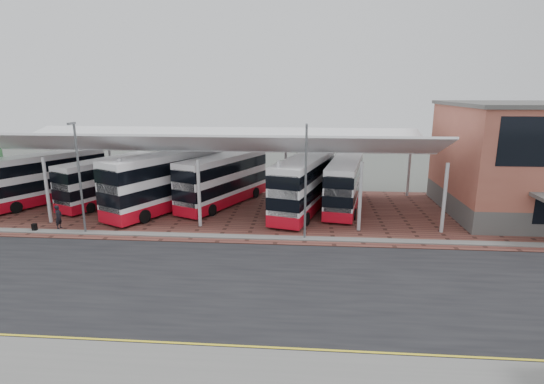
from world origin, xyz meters
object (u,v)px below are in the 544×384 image
object	(u,v)px
bus_4	(304,185)
bus_1	(109,181)
pedestrian	(59,217)
bus_5	(344,185)
bus_3	(223,180)
bus_2	(166,182)
bus_0	(45,178)

from	to	relation	value
bus_4	bus_1	bearing A→B (deg)	-168.92
pedestrian	bus_5	bearing A→B (deg)	-72.23
bus_3	pedestrian	xyz separation A→B (m)	(-11.00, -7.84, -1.32)
bus_2	bus_5	distance (m)	15.42
bus_1	bus_5	world-z (taller)	bus_5
bus_1	pedestrian	size ratio (longest dim) A/B	5.53
bus_0	bus_4	distance (m)	23.70
bus_5	pedestrian	bearing A→B (deg)	-150.44
bus_3	bus_4	size ratio (longest dim) A/B	0.95
bus_3	pedestrian	size ratio (longest dim) A/B	6.02
bus_0	bus_1	size ratio (longest dim) A/B	1.08
bus_3	bus_5	size ratio (longest dim) A/B	1.04
bus_2	bus_3	bearing A→B (deg)	51.43
bus_1	bus_0	bearing A→B (deg)	-154.65
bus_3	bus_4	world-z (taller)	bus_4
bus_2	bus_4	world-z (taller)	bus_2
bus_3	bus_5	distance (m)	10.76
bus_4	pedestrian	distance (m)	19.28
bus_0	bus_1	bearing A→B (deg)	30.38
bus_0	bus_4	bearing A→B (deg)	25.30
bus_0	bus_2	distance (m)	11.95
bus_5	pedestrian	world-z (taller)	bus_5
bus_0	pedestrian	xyz separation A→B (m)	(5.43, -7.30, -1.33)
pedestrian	bus_2	bearing A→B (deg)	-49.06
bus_4	pedestrian	bearing A→B (deg)	-145.84
bus_3	bus_4	distance (m)	7.45
bus_2	bus_3	xyz separation A→B (m)	(4.57, 2.01, -0.22)
bus_0	pedestrian	size ratio (longest dim) A/B	5.96
bus_0	bus_3	xyz separation A→B (m)	(16.43, 0.54, -0.01)
bus_5	bus_1	bearing A→B (deg)	-169.53
bus_3	bus_4	bearing A→B (deg)	10.85
bus_5	bus_4	bearing A→B (deg)	-147.58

